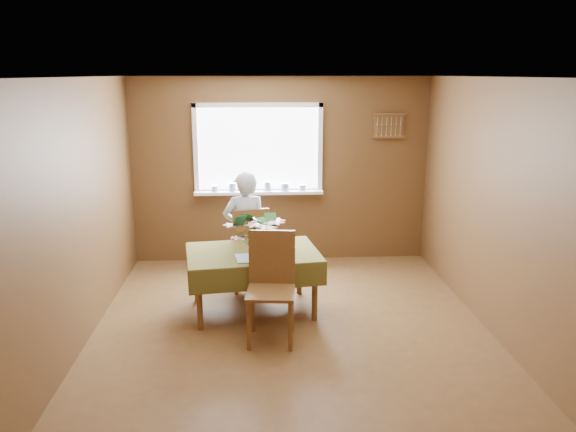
{
  "coord_description": "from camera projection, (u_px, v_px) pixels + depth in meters",
  "views": [
    {
      "loc": [
        -0.34,
        -5.26,
        2.53
      ],
      "look_at": [
        0.0,
        0.55,
        1.05
      ],
      "focal_mm": 35.0,
      "sensor_mm": 36.0,
      "label": 1
    }
  ],
  "objects": [
    {
      "name": "ceiling",
      "position": [
        292.0,
        77.0,
        5.11
      ],
      "size": [
        4.5,
        4.5,
        0.0
      ],
      "primitive_type": "plane",
      "rotation": [
        3.14,
        0.0,
        0.0
      ],
      "color": "white",
      "rests_on": "wall_back"
    },
    {
      "name": "spoon_rack",
      "position": [
        389.0,
        126.0,
        7.5
      ],
      "size": [
        0.44,
        0.05,
        0.33
      ],
      "color": "brown",
      "rests_on": "wall_back"
    },
    {
      "name": "wall_left",
      "position": [
        81.0,
        213.0,
        5.31
      ],
      "size": [
        0.0,
        4.5,
        4.5
      ],
      "primitive_type": "plane",
      "rotation": [
        1.57,
        0.0,
        1.57
      ],
      "color": "brown",
      "rests_on": "floor"
    },
    {
      "name": "window_assembly",
      "position": [
        258.0,
        164.0,
        7.5
      ],
      "size": [
        1.72,
        0.2,
        1.22
      ],
      "color": "white",
      "rests_on": "wall_back"
    },
    {
      "name": "side_plate",
      "position": [
        284.0,
        248.0,
        6.12
      ],
      "size": [
        0.31,
        0.31,
        0.01
      ],
      "primitive_type": "cylinder",
      "rotation": [
        0.0,
        0.0,
        -0.21
      ],
      "color": "white",
      "rests_on": "dining_table"
    },
    {
      "name": "dining_table",
      "position": [
        253.0,
        259.0,
        6.03
      ],
      "size": [
        1.52,
        1.14,
        0.69
      ],
      "rotation": [
        0.0,
        0.0,
        0.14
      ],
      "color": "brown",
      "rests_on": "floor"
    },
    {
      "name": "wall_right",
      "position": [
        493.0,
        207.0,
        5.54
      ],
      "size": [
        0.0,
        4.5,
        4.5
      ],
      "primitive_type": "plane",
      "rotation": [
        1.57,
        0.0,
        -1.57
      ],
      "color": "brown",
      "rests_on": "floor"
    },
    {
      "name": "seated_woman",
      "position": [
        245.0,
        232.0,
        6.61
      ],
      "size": [
        0.58,
        0.43,
        1.44
      ],
      "primitive_type": "imported",
      "rotation": [
        0.0,
        0.0,
        3.32
      ],
      "color": "white",
      "rests_on": "floor"
    },
    {
      "name": "floor",
      "position": [
        291.0,
        329.0,
        5.73
      ],
      "size": [
        4.5,
        4.5,
        0.0
      ],
      "primitive_type": "plane",
      "color": "brown",
      "rests_on": "ground"
    },
    {
      "name": "chair_far",
      "position": [
        249.0,
        246.0,
        6.64
      ],
      "size": [
        0.54,
        0.54,
        1.02
      ],
      "rotation": [
        0.0,
        0.0,
        3.41
      ],
      "color": "brown",
      "rests_on": "floor"
    },
    {
      "name": "chair_near",
      "position": [
        271.0,
        282.0,
        5.42
      ],
      "size": [
        0.5,
        0.5,
        1.06
      ],
      "rotation": [
        0.0,
        0.0,
        -0.1
      ],
      "color": "brown",
      "rests_on": "floor"
    },
    {
      "name": "flower_bouquet",
      "position": [
        257.0,
        231.0,
        5.73
      ],
      "size": [
        0.51,
        0.51,
        0.44
      ],
      "rotation": [
        0.0,
        0.0,
        -0.25
      ],
      "color": "white",
      "rests_on": "dining_table"
    },
    {
      "name": "wall_back",
      "position": [
        281.0,
        171.0,
        7.6
      ],
      "size": [
        4.0,
        0.0,
        4.0
      ],
      "primitive_type": "plane",
      "rotation": [
        1.57,
        0.0,
        0.0
      ],
      "color": "brown",
      "rests_on": "floor"
    },
    {
      "name": "table_knife",
      "position": [
        269.0,
        254.0,
        5.89
      ],
      "size": [
        0.03,
        0.24,
        0.0
      ],
      "primitive_type": "cube",
      "rotation": [
        0.0,
        0.0,
        0.02
      ],
      "color": "silver",
      "rests_on": "dining_table"
    },
    {
      "name": "wall_front",
      "position": [
        316.0,
        302.0,
        3.25
      ],
      "size": [
        4.0,
        0.0,
        4.0
      ],
      "primitive_type": "plane",
      "rotation": [
        -1.57,
        0.0,
        0.0
      ],
      "color": "brown",
      "rests_on": "floor"
    }
  ]
}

